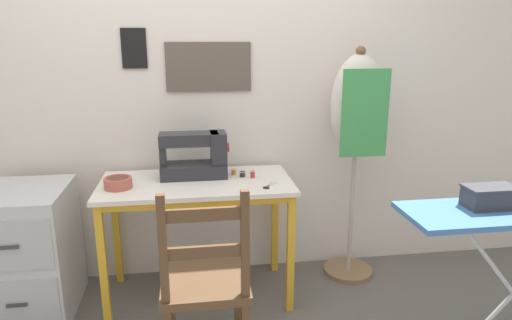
{
  "coord_description": "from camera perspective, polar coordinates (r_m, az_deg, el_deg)",
  "views": [
    {
      "loc": [
        -0.02,
        -2.23,
        1.52
      ],
      "look_at": [
        0.34,
        0.25,
        0.84
      ],
      "focal_mm": 32.0,
      "sensor_mm": 36.0,
      "label": 1
    }
  ],
  "objects": [
    {
      "name": "scissors",
      "position": [
        2.51,
        1.54,
        -3.3
      ],
      "size": [
        0.1,
        0.13,
        0.01
      ],
      "color": "silver",
      "rests_on": "sewing_table"
    },
    {
      "name": "sewing_machine",
      "position": [
        2.68,
        -7.4,
        0.47
      ],
      "size": [
        0.4,
        0.19,
        0.29
      ],
      "color": "#28282D",
      "rests_on": "sewing_table"
    },
    {
      "name": "thread_spool_near_machine",
      "position": [
        2.73,
        -2.78,
        -1.46
      ],
      "size": [
        0.04,
        0.04,
        0.04
      ],
      "color": "orange",
      "rests_on": "sewing_table"
    },
    {
      "name": "sewing_table",
      "position": [
        2.64,
        -7.4,
        -4.66
      ],
      "size": [
        1.09,
        0.55,
        0.72
      ],
      "color": "silver",
      "rests_on": "ground_plane"
    },
    {
      "name": "dress_form",
      "position": [
        2.85,
        12.52,
        5.29
      ],
      "size": [
        0.33,
        0.32,
        1.47
      ],
      "color": "#846647",
      "rests_on": "ground_plane"
    },
    {
      "name": "thread_spool_mid_table",
      "position": [
        2.67,
        -1.71,
        -1.8
      ],
      "size": [
        0.04,
        0.04,
        0.03
      ],
      "color": "black",
      "rests_on": "sewing_table"
    },
    {
      "name": "storage_box",
      "position": [
        2.21,
        27.22,
        -4.1
      ],
      "size": [
        0.22,
        0.12,
        0.09
      ],
      "color": "#333338",
      "rests_on": "ironing_board"
    },
    {
      "name": "thread_spool_far_edge",
      "position": [
        2.66,
        -0.42,
        -1.82
      ],
      "size": [
        0.03,
        0.03,
        0.04
      ],
      "color": "red",
      "rests_on": "sewing_table"
    },
    {
      "name": "filing_cabinet",
      "position": [
        2.87,
        -26.35,
        -10.26
      ],
      "size": [
        0.44,
        0.55,
        0.73
      ],
      "color": "#B7B7BC",
      "rests_on": "ground_plane"
    },
    {
      "name": "wall_back",
      "position": [
        2.85,
        -7.99,
        10.06
      ],
      "size": [
        10.0,
        0.07,
        2.55
      ],
      "color": "silver",
      "rests_on": "ground_plane"
    },
    {
      "name": "wooden_chair",
      "position": [
        2.17,
        -6.38,
        -15.17
      ],
      "size": [
        0.4,
        0.38,
        0.91
      ],
      "color": "#513823",
      "rests_on": "ground_plane"
    },
    {
      "name": "fabric_bowl",
      "position": [
        2.59,
        -16.87,
        -2.72
      ],
      "size": [
        0.15,
        0.15,
        0.06
      ],
      "color": "#B25647",
      "rests_on": "sewing_table"
    }
  ]
}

